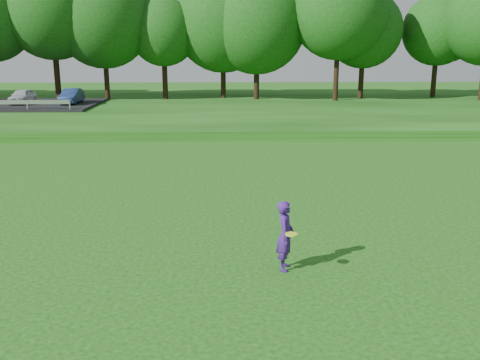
{
  "coord_description": "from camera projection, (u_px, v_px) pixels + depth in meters",
  "views": [
    {
      "loc": [
        -1.48,
        -11.54,
        5.47
      ],
      "look_at": [
        -1.0,
        4.88,
        1.3
      ],
      "focal_mm": 40.0,
      "sensor_mm": 36.0,
      "label": 1
    }
  ],
  "objects": [
    {
      "name": "treeline",
      "position": [
        240.0,
        14.0,
        47.4
      ],
      "size": [
        104.0,
        7.0,
        15.0
      ],
      "primitive_type": null,
      "color": "#0F4210",
      "rests_on": "berm"
    },
    {
      "name": "ground",
      "position": [
        288.0,
        284.0,
        12.57
      ],
      "size": [
        140.0,
        140.0,
        0.0
      ],
      "primitive_type": "plane",
      "color": "#15450D",
      "rests_on": "ground"
    },
    {
      "name": "berm",
      "position": [
        241.0,
        107.0,
        45.44
      ],
      "size": [
        130.0,
        30.0,
        0.6
      ],
      "primitive_type": "cube",
      "color": "#15450D",
      "rests_on": "ground"
    },
    {
      "name": "woman",
      "position": [
        285.0,
        236.0,
        13.21
      ],
      "size": [
        0.53,
        0.99,
        1.77
      ],
      "color": "#411B7B",
      "rests_on": "ground"
    },
    {
      "name": "walking_path",
      "position": [
        249.0,
        139.0,
        31.94
      ],
      "size": [
        130.0,
        1.6,
        0.04
      ],
      "primitive_type": "cube",
      "color": "gray",
      "rests_on": "ground"
    }
  ]
}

